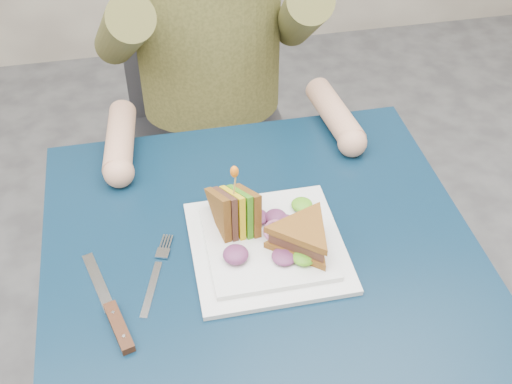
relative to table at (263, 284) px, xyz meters
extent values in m
cube|color=black|center=(0.00, 0.00, 0.06)|extent=(0.75, 0.75, 0.03)
cylinder|color=#595B5E|center=(-0.32, 0.32, -0.30)|extent=(0.04, 0.04, 0.70)
cylinder|color=#595B5E|center=(0.32, 0.32, -0.30)|extent=(0.04, 0.04, 0.70)
cube|color=#47474C|center=(0.00, 0.65, -0.20)|extent=(0.42, 0.40, 0.04)
cube|color=#47474C|center=(0.00, 0.83, 0.05)|extent=(0.42, 0.03, 0.46)
cylinder|color=#47474C|center=(-0.18, 0.48, -0.44)|extent=(0.02, 0.02, 0.43)
cylinder|color=#47474C|center=(0.18, 0.48, -0.44)|extent=(0.02, 0.02, 0.43)
cylinder|color=#47474C|center=(-0.18, 0.82, -0.44)|extent=(0.02, 0.02, 0.43)
cylinder|color=#47474C|center=(0.18, 0.82, -0.44)|extent=(0.02, 0.02, 0.43)
cylinder|color=brown|center=(0.00, 0.63, 0.22)|extent=(0.34, 0.34, 0.52)
cylinder|color=brown|center=(-0.20, 0.54, 0.23)|extent=(0.15, 0.39, 0.31)
cylinder|color=tan|center=(-0.23, 0.34, 0.11)|extent=(0.08, 0.20, 0.06)
sphere|color=tan|center=(-0.23, 0.24, 0.11)|extent=(0.06, 0.06, 0.06)
cylinder|color=brown|center=(0.20, 0.54, 0.23)|extent=(0.15, 0.39, 0.31)
cylinder|color=tan|center=(0.23, 0.34, 0.11)|extent=(0.08, 0.20, 0.06)
sphere|color=tan|center=(0.23, 0.24, 0.11)|extent=(0.06, 0.06, 0.06)
cube|color=white|center=(0.01, 0.01, 0.08)|extent=(0.26, 0.26, 0.01)
cube|color=white|center=(0.01, 0.01, 0.09)|extent=(0.21, 0.21, 0.01)
cube|color=silver|center=(-0.20, -0.04, 0.08)|extent=(0.05, 0.11, 0.00)
cube|color=silver|center=(-0.17, 0.03, 0.08)|extent=(0.03, 0.03, 0.00)
cube|color=silver|center=(-0.17, 0.06, 0.08)|extent=(0.01, 0.03, 0.00)
cube|color=silver|center=(-0.16, 0.06, 0.08)|extent=(0.01, 0.03, 0.00)
cube|color=silver|center=(-0.16, 0.06, 0.08)|extent=(0.01, 0.03, 0.00)
cube|color=silver|center=(-0.15, 0.06, 0.08)|extent=(0.01, 0.03, 0.00)
cube|color=silver|center=(-0.28, -0.01, 0.08)|extent=(0.05, 0.14, 0.00)
cube|color=black|center=(-0.25, -0.11, 0.09)|extent=(0.04, 0.10, 0.01)
cylinder|color=silver|center=(-0.26, -0.08, 0.09)|extent=(0.01, 0.01, 0.00)
cylinder|color=silver|center=(-0.24, -0.13, 0.09)|extent=(0.01, 0.01, 0.00)
cylinder|color=tan|center=(-0.04, 0.06, 0.20)|extent=(0.01, 0.01, 0.06)
ellipsoid|color=orange|center=(-0.04, 0.06, 0.23)|extent=(0.01, 0.01, 0.02)
torus|color=#9E4C7A|center=(0.02, 0.02, 0.11)|extent=(0.04, 0.04, 0.02)
camera|label=1|loc=(-0.16, -0.72, 0.90)|focal=45.00mm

